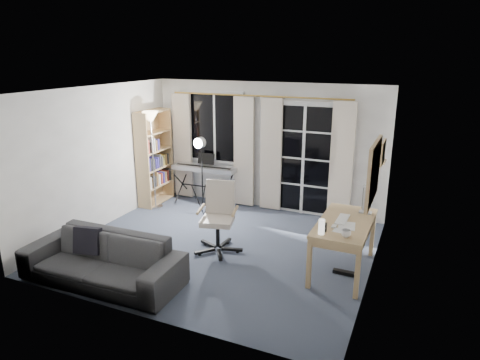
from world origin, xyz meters
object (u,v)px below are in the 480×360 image
torchiere_lamp (151,131)px  office_chair (219,210)px  studio_light (200,152)px  monitor (367,194)px  desk (345,228)px  mug (346,232)px  bookshelf (153,160)px  sofa (101,252)px  keyboard_piano (204,169)px

torchiere_lamp → office_chair: size_ratio=1.76×
studio_light → monitor: 3.09m
desk → mug: 0.53m
bookshelf → desk: (4.00, -1.33, -0.24)m
desk → bookshelf: bearing=162.3°
monitor → sofa: (-3.02, -2.02, -0.58)m
studio_light → monitor: (3.01, -0.66, -0.19)m
torchiere_lamp → desk: torchiere_lamp is taller
studio_light → office_chair: size_ratio=1.40×
studio_light → sofa: bearing=-85.5°
torchiere_lamp → studio_light: 1.06m
torchiere_lamp → monitor: 4.10m
studio_light → monitor: bearing=-7.7°
bookshelf → mug: 4.49m
keyboard_piano → office_chair: bearing=-58.1°
torchiere_lamp → mug: (3.92, -1.58, -0.72)m
desk → sofa: bearing=-150.2°
keyboard_piano → desk: 3.48m
keyboard_piano → desk: size_ratio=0.96×
sofa → monitor: bearing=32.3°
studio_light → office_chair: studio_light is taller
office_chair → mug: (1.97, -0.46, 0.16)m
office_chair → desk: office_chair is taller
keyboard_piano → mug: keyboard_piano is taller
keyboard_piano → monitor: (3.25, -1.23, 0.29)m
desk → mug: size_ratio=11.45×
office_chair → monitor: size_ratio=2.03×
bookshelf → office_chair: bearing=-33.8°
sofa → desk: bearing=27.6°
bookshelf → studio_light: (1.19, -0.22, 0.32)m
office_chair → monitor: (2.07, 0.49, 0.38)m
desk → mug: bearing=-78.0°
bookshelf → desk: bookshelf is taller
mug → sofa: bearing=-159.9°
bookshelf → keyboard_piano: size_ratio=1.42×
studio_light → monitor: size_ratio=2.85×
bookshelf → torchiere_lamp: bearing=-55.4°
bookshelf → keyboard_piano: 1.03m
bookshelf → studio_light: size_ratio=1.24×
studio_light → desk: bearing=-16.8°
desk → sofa: (-2.82, -1.57, -0.22)m
torchiere_lamp → desk: 4.06m
torchiere_lamp → studio_light: size_ratio=1.25×
sofa → office_chair: bearing=56.7°
keyboard_piano → sofa: 3.27m
bookshelf → sofa: bearing=-68.9°
studio_light → desk: (2.81, -1.11, -0.56)m
office_chair → desk: (1.87, 0.04, 0.01)m
office_chair → monitor: 2.16m
bookshelf → mug: bookshelf is taller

